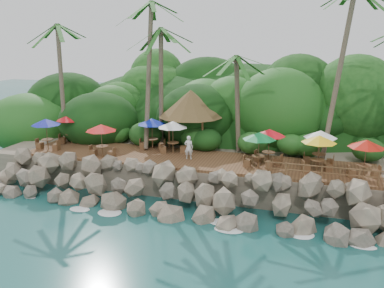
% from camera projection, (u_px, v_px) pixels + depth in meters
% --- Properties ---
extents(ground, '(140.00, 140.00, 0.00)m').
position_uv_depth(ground, '(164.00, 220.00, 25.65)').
color(ground, '#19514F').
rests_on(ground, ground).
extents(land_base, '(32.00, 25.20, 2.10)m').
position_uv_depth(land_base, '(222.00, 142.00, 40.18)').
color(land_base, gray).
rests_on(land_base, ground).
extents(jungle_hill, '(44.80, 28.00, 15.40)m').
position_uv_depth(jungle_hill, '(237.00, 136.00, 47.38)').
color(jungle_hill, '#143811').
rests_on(jungle_hill, ground).
extents(seawall, '(29.00, 4.00, 2.30)m').
position_uv_depth(seawall, '(174.00, 191.00, 27.21)').
color(seawall, gray).
rests_on(seawall, ground).
extents(terrace, '(26.00, 5.00, 0.20)m').
position_uv_depth(terrace, '(192.00, 160.00, 30.64)').
color(terrace, brown).
rests_on(terrace, land_base).
extents(jungle_foliage, '(44.00, 16.00, 12.00)m').
position_uv_depth(jungle_foliage, '(219.00, 155.00, 39.52)').
color(jungle_foliage, '#143811').
rests_on(jungle_foliage, ground).
extents(foam_line, '(25.20, 0.80, 0.06)m').
position_uv_depth(foam_line, '(165.00, 217.00, 25.92)').
color(foam_line, white).
rests_on(foam_line, ground).
extents(palms, '(32.70, 6.93, 13.27)m').
position_uv_depth(palms, '(218.00, 20.00, 30.18)').
color(palms, brown).
rests_on(palms, ground).
extents(palapa, '(5.31, 5.31, 4.60)m').
position_uv_depth(palapa, '(191.00, 103.00, 33.59)').
color(palapa, brown).
rests_on(palapa, ground).
extents(dining_clusters, '(25.91, 5.51, 2.50)m').
position_uv_depth(dining_clusters, '(199.00, 131.00, 30.00)').
color(dining_clusters, brown).
rests_on(dining_clusters, terrace).
extents(railing, '(8.30, 0.10, 1.00)m').
position_uv_depth(railing, '(331.00, 173.00, 25.51)').
color(railing, brown).
rests_on(railing, terrace).
extents(waiter, '(0.69, 0.50, 1.75)m').
position_uv_depth(waiter, '(189.00, 148.00, 30.23)').
color(waiter, white).
rests_on(waiter, terrace).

